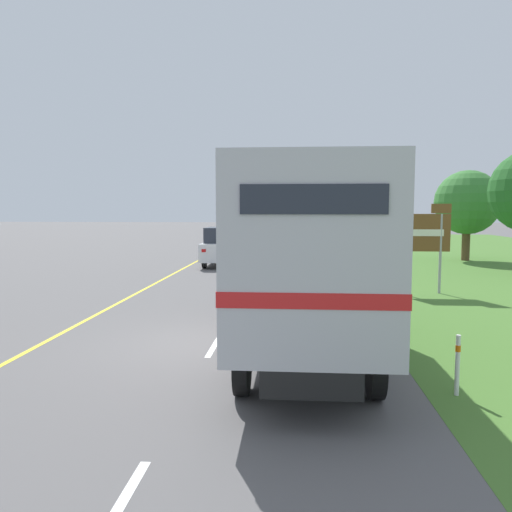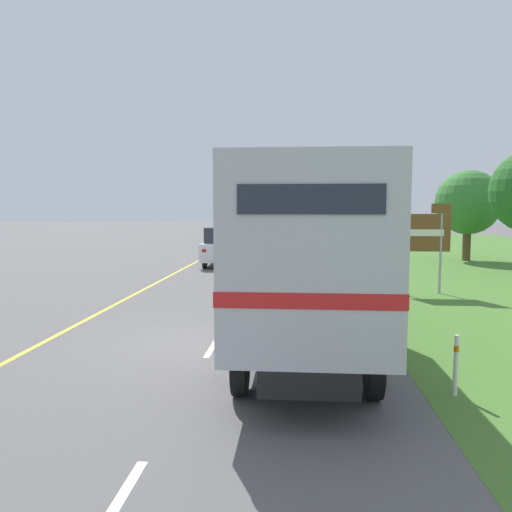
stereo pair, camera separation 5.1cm
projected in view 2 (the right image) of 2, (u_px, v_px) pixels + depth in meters
ground_plane at (214, 344)px, 10.63m from camera, size 200.00×200.00×0.00m
edge_line_yellow at (196, 262)px, 27.21m from camera, size 0.12×63.44×0.01m
centre_dash_near at (217, 340)px, 10.92m from camera, size 0.12×2.60×0.01m
centre_dash_mid_a at (246, 291)px, 17.47m from camera, size 0.12×2.60×0.01m
centre_dash_mid_b at (260, 269)px, 24.02m from camera, size 0.12×2.60×0.01m
centre_dash_far at (268, 256)px, 30.57m from camera, size 0.12×2.60×0.01m
centre_dash_farthest at (273, 248)px, 37.12m from camera, size 0.12×2.60×0.01m
horse_trailer_truck at (304, 252)px, 10.00m from camera, size 2.37×8.67×3.60m
lead_car_white at (223, 247)px, 25.23m from camera, size 1.80×3.83×1.96m
lead_car_grey_ahead at (300, 236)px, 35.81m from camera, size 1.80×4.16×1.88m
lead_car_white_ahead at (257, 229)px, 48.50m from camera, size 1.80×4.31×1.92m
highway_sign at (421, 236)px, 16.87m from camera, size 2.05×0.09×3.05m
roadside_tree_mid at (468, 203)px, 27.67m from camera, size 3.56×3.56×5.03m
delineator_post at (456, 364)px, 7.63m from camera, size 0.08×0.08×0.95m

